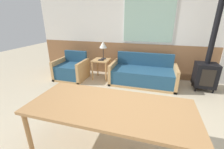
{
  "coord_description": "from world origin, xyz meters",
  "views": [
    {
      "loc": [
        0.25,
        -2.04,
        1.78
      ],
      "look_at": [
        -0.66,
        1.05,
        0.55
      ],
      "focal_mm": 24.0,
      "sensor_mm": 36.0,
      "label": 1
    }
  ],
  "objects_px": {
    "armchair": "(72,70)",
    "table_lamp": "(103,45)",
    "wood_stove": "(207,68)",
    "side_table": "(101,63)",
    "dining_table": "(110,109)",
    "couch": "(143,75)"
  },
  "relations": [
    {
      "from": "wood_stove",
      "to": "side_table",
      "type": "bearing_deg",
      "value": -179.73
    },
    {
      "from": "couch",
      "to": "side_table",
      "type": "bearing_deg",
      "value": 177.25
    },
    {
      "from": "dining_table",
      "to": "wood_stove",
      "type": "height_order",
      "value": "wood_stove"
    },
    {
      "from": "side_table",
      "to": "dining_table",
      "type": "xyz_separation_m",
      "value": [
        1.05,
        -2.52,
        0.19
      ]
    },
    {
      "from": "couch",
      "to": "dining_table",
      "type": "xyz_separation_m",
      "value": [
        -0.21,
        -2.46,
        0.41
      ]
    },
    {
      "from": "armchair",
      "to": "dining_table",
      "type": "height_order",
      "value": "armchair"
    },
    {
      "from": "side_table",
      "to": "table_lamp",
      "type": "relative_size",
      "value": 1.12
    },
    {
      "from": "side_table",
      "to": "wood_stove",
      "type": "distance_m",
      "value": 2.83
    },
    {
      "from": "armchair",
      "to": "dining_table",
      "type": "relative_size",
      "value": 0.42
    },
    {
      "from": "table_lamp",
      "to": "wood_stove",
      "type": "height_order",
      "value": "wood_stove"
    },
    {
      "from": "armchair",
      "to": "dining_table",
      "type": "distance_m",
      "value": 2.98
    },
    {
      "from": "couch",
      "to": "side_table",
      "type": "relative_size",
      "value": 2.99
    },
    {
      "from": "side_table",
      "to": "wood_stove",
      "type": "bearing_deg",
      "value": 0.27
    },
    {
      "from": "side_table",
      "to": "dining_table",
      "type": "distance_m",
      "value": 2.74
    },
    {
      "from": "side_table",
      "to": "table_lamp",
      "type": "xyz_separation_m",
      "value": [
        0.04,
        0.08,
        0.53
      ]
    },
    {
      "from": "side_table",
      "to": "table_lamp",
      "type": "distance_m",
      "value": 0.54
    },
    {
      "from": "couch",
      "to": "armchair",
      "type": "xyz_separation_m",
      "value": [
        -2.14,
        -0.22,
        0.01
      ]
    },
    {
      "from": "armchair",
      "to": "table_lamp",
      "type": "xyz_separation_m",
      "value": [
        0.91,
        0.36,
        0.75
      ]
    },
    {
      "from": "couch",
      "to": "dining_table",
      "type": "distance_m",
      "value": 2.51
    },
    {
      "from": "armchair",
      "to": "dining_table",
      "type": "bearing_deg",
      "value": -56.01
    },
    {
      "from": "side_table",
      "to": "table_lamp",
      "type": "height_order",
      "value": "table_lamp"
    },
    {
      "from": "couch",
      "to": "table_lamp",
      "type": "xyz_separation_m",
      "value": [
        -1.22,
        0.15,
        0.76
      ]
    }
  ]
}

